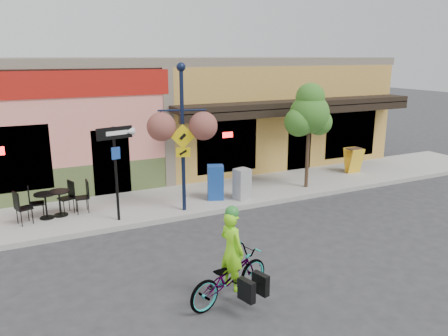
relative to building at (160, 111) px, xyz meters
name	(u,v)px	position (x,y,z in m)	size (l,w,h in m)	color
ground	(242,217)	(0.00, -7.50, -2.25)	(90.00, 90.00, 0.00)	#2D2D30
sidewalk	(214,195)	(0.00, -5.50, -2.17)	(24.00, 3.00, 0.15)	#9E9B93
curb	(233,209)	(0.00, -6.95, -2.17)	(24.00, 0.12, 0.15)	#A8A59E
building	(160,111)	(0.00, 0.00, 0.00)	(18.20, 8.20, 4.50)	#F68979
bicycle	(229,276)	(-2.34, -11.34, -1.75)	(0.66, 1.89, 1.00)	maroon
cyclist_rider	(232,262)	(-2.29, -11.34, -1.47)	(0.57, 0.37, 1.55)	#91FF1A
lamp_post	(183,139)	(-1.45, -6.59, 0.03)	(1.36, 0.54, 4.26)	#101A35
one_way_sign	(116,174)	(-3.38, -6.55, -0.79)	(1.00, 0.22, 2.62)	black
cafe_set_left	(46,202)	(-5.17, -5.55, -1.63)	(1.58, 0.79, 0.95)	black
cafe_set_right	(60,200)	(-4.79, -5.49, -1.62)	(1.60, 0.80, 0.96)	black
newspaper_box_blue	(215,182)	(-0.18, -6.06, -1.55)	(0.49, 0.44, 1.09)	#194397
newspaper_box_grey	(242,184)	(0.58, -6.42, -1.61)	(0.46, 0.41, 0.98)	#9D9D9D
street_tree	(308,136)	(3.20, -6.24, -0.29)	(1.41, 1.41, 3.61)	#3D7A26
sandwich_board	(356,161)	(6.00, -5.63, -1.61)	(0.58, 0.43, 0.97)	yellow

